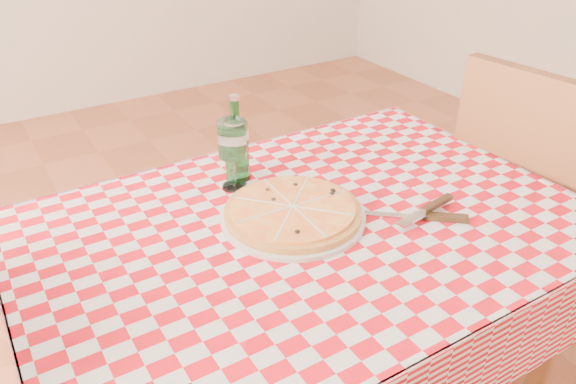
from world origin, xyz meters
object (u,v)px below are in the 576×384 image
Objects in this scene: dining_table at (308,257)px; wine_glass at (233,155)px; water_bottle at (236,138)px; chair_near at (534,204)px; pizza_plate at (293,211)px.

wine_glass is (-0.07, 0.24, 0.19)m from dining_table.
wine_glass is at bearing 106.03° from dining_table.
dining_table is 0.32m from wine_glass.
water_bottle is at bearing 98.33° from dining_table.
water_bottle is at bearing 152.15° from chair_near.
wine_glass is at bearing 154.94° from chair_near.
dining_table is at bearing -73.97° from wine_glass.
dining_table is 1.18× the size of chair_near.
pizza_plate is at bearing -77.13° from wine_glass.
wine_glass reaches higher than pizza_plate.
chair_near reaches higher than water_bottle.
wine_glass reaches higher than dining_table.
dining_table is 3.52× the size of pizza_plate.
chair_near reaches higher than dining_table.
pizza_plate is 0.26m from water_bottle.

